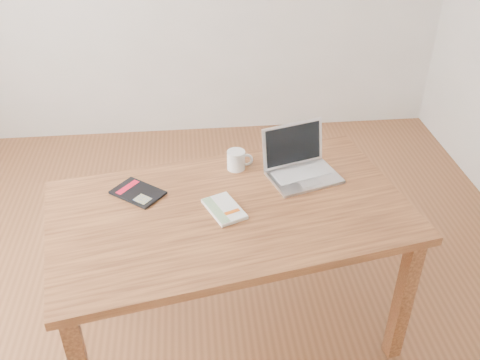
{
  "coord_description": "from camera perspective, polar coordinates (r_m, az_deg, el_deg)",
  "views": [
    {
      "loc": [
        0.05,
        -1.93,
        2.12
      ],
      "look_at": [
        0.24,
        -0.05,
        0.85
      ],
      "focal_mm": 40.0,
      "sensor_mm": 36.0,
      "label": 1
    }
  ],
  "objects": [
    {
      "name": "coffee_mug",
      "position": [
        2.51,
        -0.35,
        2.18
      ],
      "size": [
        0.12,
        0.09,
        0.09
      ],
      "rotation": [
        0.0,
        0.0,
        -0.06
      ],
      "color": "white",
      "rests_on": "desk"
    },
    {
      "name": "white_guidebook",
      "position": [
        2.26,
        -1.7,
        -3.11
      ],
      "size": [
        0.19,
        0.23,
        0.02
      ],
      "rotation": [
        0.0,
        0.0,
        0.39
      ],
      "color": "beige",
      "rests_on": "desk"
    },
    {
      "name": "black_guidebook",
      "position": [
        2.4,
        -10.85,
        -1.33
      ],
      "size": [
        0.26,
        0.25,
        0.01
      ],
      "rotation": [
        0.0,
        0.0,
        0.88
      ],
      "color": "black",
      "rests_on": "desk"
    },
    {
      "name": "desk",
      "position": [
        2.33,
        -1.07,
        -4.76
      ],
      "size": [
        1.65,
        1.14,
        0.75
      ],
      "rotation": [
        0.0,
        0.0,
        0.19
      ],
      "color": "brown",
      "rests_on": "ground"
    },
    {
      "name": "room",
      "position": [
        2.08,
        -8.85,
        11.98
      ],
      "size": [
        4.04,
        4.04,
        2.7
      ],
      "color": "brown",
      "rests_on": "ground"
    },
    {
      "name": "laptop",
      "position": [
        2.49,
        6.42,
        1.6
      ],
      "size": [
        0.37,
        0.33,
        0.22
      ],
      "rotation": [
        0.0,
        0.0,
        0.29
      ],
      "color": "silver",
      "rests_on": "desk"
    }
  ]
}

